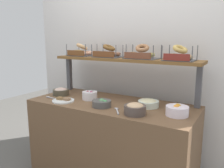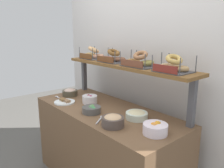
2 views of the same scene
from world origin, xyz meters
name	(u,v)px [view 1 (image 1 of 2)]	position (x,y,z in m)	size (l,w,h in m)	color
back_wall	(135,63)	(0.00, 0.55, 1.20)	(2.86, 0.06, 2.40)	silver
deli_counter	(111,142)	(0.00, 0.00, 0.42)	(1.66, 0.70, 0.85)	brown
shelf_riser_left	(69,74)	(-0.77, 0.27, 1.05)	(0.05, 0.05, 0.40)	#4C4C51
shelf_riser_right	(199,87)	(0.77, 0.27, 1.05)	(0.05, 0.05, 0.40)	#4C4C51
upper_shelf	(124,59)	(0.00, 0.27, 1.26)	(1.62, 0.32, 0.03)	brown
bowl_veggie_mix	(102,103)	(-0.01, -0.16, 0.88)	(0.18, 0.18, 0.08)	#504F4D
bowl_hummus	(135,109)	(0.35, -0.20, 0.90)	(0.19, 0.19, 0.10)	#4E423C
bowl_potato_salad	(148,103)	(0.37, 0.06, 0.89)	(0.20, 0.20, 0.07)	silver
bowl_tuna_salad	(61,92)	(-0.66, -0.02, 0.89)	(0.18, 0.18, 0.09)	#4A4433
bowl_beet_salad	(90,95)	(-0.26, 0.00, 0.89)	(0.16, 0.16, 0.09)	white
bowl_fruit_salad	(177,110)	(0.67, -0.05, 0.89)	(0.19, 0.19, 0.10)	white
serving_plate_white	(63,100)	(-0.45, -0.20, 0.86)	(0.22, 0.22, 0.04)	white
serving_spoon_near_plate	(50,97)	(-0.66, -0.18, 0.86)	(0.18, 0.03, 0.01)	#B7B7BC
serving_spoon_by_edge	(117,110)	(0.17, -0.19, 0.86)	(0.12, 0.15, 0.01)	#B7B7BC
bagel_basket_plain	(82,52)	(-0.58, 0.28, 1.33)	(0.29, 0.25, 0.16)	#4C4C51
bagel_basket_cinnamon_raisin	(109,53)	(-0.20, 0.27, 1.33)	(0.31, 0.26, 0.15)	#4C4C51
bagel_basket_everything	(142,54)	(0.20, 0.27, 1.33)	(0.33, 0.26, 0.16)	#4C4C51
bagel_basket_sesame	(180,55)	(0.59, 0.26, 1.33)	(0.28, 0.24, 0.15)	#4C4C51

